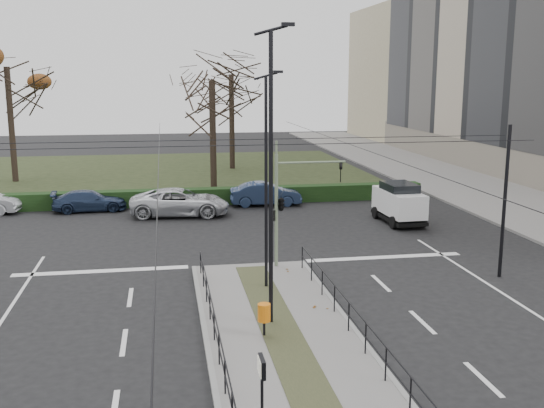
{
  "coord_description": "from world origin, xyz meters",
  "views": [
    {
      "loc": [
        -3.34,
        -20.24,
        7.76
      ],
      "look_at": [
        1.09,
        5.66,
        2.5
      ],
      "focal_mm": 42.0,
      "sensor_mm": 36.0,
      "label": 1
    }
  ],
  "objects": [
    {
      "name": "median_island",
      "position": [
        0.0,
        -2.5,
        0.07
      ],
      "size": [
        4.4,
        15.0,
        0.14
      ],
      "primitive_type": "cube",
      "color": "slate",
      "rests_on": "ground"
    },
    {
      "name": "park",
      "position": [
        -6.0,
        32.0,
        0.05
      ],
      "size": [
        38.0,
        26.0,
        0.1
      ],
      "primitive_type": "cube",
      "color": "black",
      "rests_on": "ground"
    },
    {
      "name": "catenary",
      "position": [
        0.0,
        1.62,
        3.42
      ],
      "size": [
        20.0,
        34.0,
        6.0
      ],
      "color": "black",
      "rests_on": "ground"
    },
    {
      "name": "parked_car_fourth",
      "position": [
        -2.52,
        15.57,
        0.78
      ],
      "size": [
        5.81,
        3.11,
        1.55
      ],
      "primitive_type": "imported",
      "rotation": [
        0.0,
        0.0,
        1.47
      ],
      "color": "#B1B3B9",
      "rests_on": "ground"
    },
    {
      "name": "litter_bin",
      "position": [
        -0.55,
        -2.53,
        0.85
      ],
      "size": [
        0.39,
        0.39,
        1.0
      ],
      "color": "black",
      "rests_on": "median_island"
    },
    {
      "name": "hedge",
      "position": [
        -6.0,
        18.6,
        0.5
      ],
      "size": [
        38.0,
        1.0,
        1.0
      ],
      "primitive_type": "cube",
      "color": "black",
      "rests_on": "ground"
    },
    {
      "name": "rust_tree",
      "position": [
        -14.34,
        29.3,
        8.48
      ],
      "size": [
        8.85,
        8.85,
        11.04
      ],
      "color": "black",
      "rests_on": "park"
    },
    {
      "name": "white_van",
      "position": [
        9.08,
        11.73,
        1.15
      ],
      "size": [
        1.97,
        4.02,
        2.18
      ],
      "color": "white",
      "rests_on": "ground"
    },
    {
      "name": "median_railing",
      "position": [
        0.0,
        -2.6,
        0.98
      ],
      "size": [
        4.14,
        13.24,
        0.92
      ],
      "color": "black",
      "rests_on": "median_island"
    },
    {
      "name": "sidewalk_east",
      "position": [
        18.0,
        22.0,
        0.07
      ],
      "size": [
        8.0,
        90.0,
        0.14
      ],
      "primitive_type": "cube",
      "color": "slate",
      "rests_on": "ground"
    },
    {
      "name": "streetlamp_median_near",
      "position": [
        -0.15,
        -1.5,
        4.8
      ],
      "size": [
        0.77,
        0.16,
        9.17
      ],
      "color": "black",
      "rests_on": "median_island"
    },
    {
      "name": "parked_car_third",
      "position": [
        -7.74,
        17.71,
        0.62
      ],
      "size": [
        4.37,
        2.04,
        1.24
      ],
      "primitive_type": "imported",
      "rotation": [
        0.0,
        0.0,
        1.64
      ],
      "color": "#1F2D4A",
      "rests_on": "ground"
    },
    {
      "name": "info_panel",
      "position": [
        -1.51,
        -8.24,
        1.7
      ],
      "size": [
        0.11,
        0.52,
        1.98
      ],
      "color": "black",
      "rests_on": "median_island"
    },
    {
      "name": "traffic_light",
      "position": [
        1.34,
        4.5,
        2.82
      ],
      "size": [
        3.13,
        1.78,
        4.61
      ],
      "color": "slate",
      "rests_on": "median_island"
    },
    {
      "name": "ground",
      "position": [
        0.0,
        0.0,
        0.0
      ],
      "size": [
        140.0,
        140.0,
        0.0
      ],
      "primitive_type": "plane",
      "color": "black",
      "rests_on": "ground"
    },
    {
      "name": "bare_tree_center",
      "position": [
        2.41,
        33.44,
        7.41
      ],
      "size": [
        7.73,
        7.73,
        10.47
      ],
      "color": "black",
      "rests_on": "park"
    },
    {
      "name": "parked_car_fifth",
      "position": [
        2.74,
        17.63,
        0.71
      ],
      "size": [
        4.4,
        1.69,
        1.43
      ],
      "primitive_type": "imported",
      "rotation": [
        0.0,
        0.0,
        1.53
      ],
      "color": "#1F2D4A",
      "rests_on": "ground"
    },
    {
      "name": "bare_tree_near",
      "position": [
        0.03,
        23.51,
        6.95
      ],
      "size": [
        5.8,
        5.8,
        9.83
      ],
      "color": "black",
      "rests_on": "park"
    },
    {
      "name": "streetlamp_median_far",
      "position": [
        0.26,
        1.96,
        4.13
      ],
      "size": [
        0.66,
        0.13,
        7.85
      ],
      "color": "black",
      "rests_on": "median_island"
    }
  ]
}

